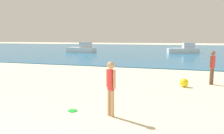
% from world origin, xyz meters
% --- Properties ---
extents(water, '(160.00, 60.00, 0.06)m').
position_xyz_m(water, '(0.00, 44.05, 0.03)').
color(water, '#1E6B9E').
rests_on(water, ground).
extents(person_standing, '(0.33, 0.22, 1.59)m').
position_xyz_m(person_standing, '(0.92, 3.83, 0.90)').
color(person_standing, tan).
rests_on(person_standing, ground).
extents(frisbee, '(0.29, 0.29, 0.03)m').
position_xyz_m(frisbee, '(-0.34, 3.90, 0.01)').
color(frisbee, green).
rests_on(frisbee, ground).
extents(person_distant, '(0.28, 0.30, 1.64)m').
position_xyz_m(person_distant, '(4.28, 9.39, 0.93)').
color(person_distant, brown).
rests_on(person_distant, ground).
extents(boat_near, '(4.89, 2.13, 1.61)m').
position_xyz_m(boat_near, '(-11.79, 29.01, 0.62)').
color(boat_near, white).
rests_on(boat_near, water).
extents(boat_far, '(4.67, 2.59, 1.51)m').
position_xyz_m(boat_far, '(3.39, 31.89, 0.58)').
color(boat_far, white).
rests_on(boat_far, water).
extents(beach_ball, '(0.40, 0.40, 0.40)m').
position_xyz_m(beach_ball, '(3.00, 8.45, 0.20)').
color(beach_ball, yellow).
rests_on(beach_ball, ground).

